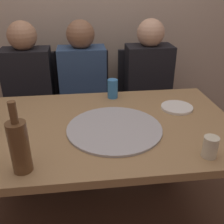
{
  "coord_description": "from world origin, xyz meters",
  "views": [
    {
      "loc": [
        -0.06,
        -1.21,
        1.42
      ],
      "look_at": [
        0.1,
        0.04,
        0.79
      ],
      "focal_mm": 42.24,
      "sensor_mm": 36.0,
      "label": 1
    }
  ],
  "objects_px": {
    "tumbler_far": "(210,147)",
    "chair_right": "(145,97)",
    "dining_table": "(95,137)",
    "plate_stack": "(177,107)",
    "guest_in_beanie": "(84,93)",
    "pizza_tray": "(114,128)",
    "wine_bottle": "(19,146)",
    "chair_middle": "(84,100)",
    "guest_by_wall": "(150,90)",
    "soda_can": "(113,89)",
    "chair_left": "(33,102)",
    "guest_in_sweater": "(28,95)"
  },
  "relations": [
    {
      "from": "chair_left",
      "to": "guest_in_beanie",
      "type": "xyz_separation_m",
      "value": [
        0.42,
        -0.15,
        0.13
      ]
    },
    {
      "from": "chair_right",
      "to": "tumbler_far",
      "type": "bearing_deg",
      "value": 89.47
    },
    {
      "from": "wine_bottle",
      "to": "chair_middle",
      "type": "height_order",
      "value": "wine_bottle"
    },
    {
      "from": "chair_middle",
      "to": "guest_in_sweater",
      "type": "distance_m",
      "value": 0.46
    },
    {
      "from": "dining_table",
      "to": "tumbler_far",
      "type": "bearing_deg",
      "value": -35.7
    },
    {
      "from": "guest_in_beanie",
      "to": "dining_table",
      "type": "bearing_deg",
      "value": 93.9
    },
    {
      "from": "plate_stack",
      "to": "guest_in_beanie",
      "type": "relative_size",
      "value": 0.16
    },
    {
      "from": "dining_table",
      "to": "soda_can",
      "type": "distance_m",
      "value": 0.4
    },
    {
      "from": "guest_in_beanie",
      "to": "pizza_tray",
      "type": "bearing_deg",
      "value": 100.77
    },
    {
      "from": "chair_left",
      "to": "guest_by_wall",
      "type": "xyz_separation_m",
      "value": [
        0.94,
        -0.15,
        0.13
      ]
    },
    {
      "from": "tumbler_far",
      "to": "guest_in_beanie",
      "type": "relative_size",
      "value": 0.08
    },
    {
      "from": "pizza_tray",
      "to": "guest_in_sweater",
      "type": "height_order",
      "value": "guest_in_sweater"
    },
    {
      "from": "pizza_tray",
      "to": "soda_can",
      "type": "height_order",
      "value": "soda_can"
    },
    {
      "from": "wine_bottle",
      "to": "chair_right",
      "type": "xyz_separation_m",
      "value": [
        0.79,
        1.17,
        -0.34
      ]
    },
    {
      "from": "pizza_tray",
      "to": "wine_bottle",
      "type": "height_order",
      "value": "wine_bottle"
    },
    {
      "from": "dining_table",
      "to": "plate_stack",
      "type": "bearing_deg",
      "value": 15.19
    },
    {
      "from": "chair_left",
      "to": "guest_in_sweater",
      "type": "distance_m",
      "value": 0.2
    },
    {
      "from": "guest_in_sweater",
      "to": "chair_middle",
      "type": "bearing_deg",
      "value": -159.98
    },
    {
      "from": "soda_can",
      "to": "chair_left",
      "type": "relative_size",
      "value": 0.14
    },
    {
      "from": "dining_table",
      "to": "chair_left",
      "type": "relative_size",
      "value": 1.67
    },
    {
      "from": "tumbler_far",
      "to": "chair_left",
      "type": "relative_size",
      "value": 0.11
    },
    {
      "from": "dining_table",
      "to": "guest_in_beanie",
      "type": "bearing_deg",
      "value": 93.9
    },
    {
      "from": "guest_in_sweater",
      "to": "wine_bottle",
      "type": "bearing_deg",
      "value": 98.63
    },
    {
      "from": "pizza_tray",
      "to": "plate_stack",
      "type": "height_order",
      "value": "plate_stack"
    },
    {
      "from": "soda_can",
      "to": "guest_in_beanie",
      "type": "bearing_deg",
      "value": 118.44
    },
    {
      "from": "wine_bottle",
      "to": "soda_can",
      "type": "xyz_separation_m",
      "value": [
        0.44,
        0.68,
        -0.05
      ]
    },
    {
      "from": "soda_can",
      "to": "guest_in_beanie",
      "type": "relative_size",
      "value": 0.1
    },
    {
      "from": "tumbler_far",
      "to": "guest_in_beanie",
      "type": "height_order",
      "value": "guest_in_beanie"
    },
    {
      "from": "plate_stack",
      "to": "guest_in_sweater",
      "type": "relative_size",
      "value": 0.16
    },
    {
      "from": "dining_table",
      "to": "tumbler_far",
      "type": "xyz_separation_m",
      "value": [
        0.47,
        -0.34,
        0.13
      ]
    },
    {
      "from": "wine_bottle",
      "to": "guest_by_wall",
      "type": "bearing_deg",
      "value": 52.33
    },
    {
      "from": "dining_table",
      "to": "plate_stack",
      "type": "height_order",
      "value": "plate_stack"
    },
    {
      "from": "chair_middle",
      "to": "guest_by_wall",
      "type": "relative_size",
      "value": 0.77
    },
    {
      "from": "pizza_tray",
      "to": "chair_right",
      "type": "height_order",
      "value": "chair_right"
    },
    {
      "from": "chair_middle",
      "to": "chair_right",
      "type": "bearing_deg",
      "value": -180.0
    },
    {
      "from": "wine_bottle",
      "to": "chair_left",
      "type": "distance_m",
      "value": 1.23
    },
    {
      "from": "chair_left",
      "to": "guest_in_beanie",
      "type": "bearing_deg",
      "value": 159.98
    },
    {
      "from": "chair_right",
      "to": "chair_middle",
      "type": "bearing_deg",
      "value": 0.0
    },
    {
      "from": "chair_middle",
      "to": "chair_right",
      "type": "distance_m",
      "value": 0.53
    },
    {
      "from": "wine_bottle",
      "to": "soda_can",
      "type": "relative_size",
      "value": 2.46
    },
    {
      "from": "chair_right",
      "to": "plate_stack",
      "type": "bearing_deg",
      "value": 91.11
    },
    {
      "from": "tumbler_far",
      "to": "guest_by_wall",
      "type": "bearing_deg",
      "value": 89.39
    },
    {
      "from": "pizza_tray",
      "to": "chair_right",
      "type": "bearing_deg",
      "value": 66.81
    },
    {
      "from": "chair_right",
      "to": "guest_in_sweater",
      "type": "height_order",
      "value": "guest_in_sweater"
    },
    {
      "from": "plate_stack",
      "to": "guest_in_beanie",
      "type": "height_order",
      "value": "guest_in_beanie"
    },
    {
      "from": "pizza_tray",
      "to": "plate_stack",
      "type": "relative_size",
      "value": 2.61
    },
    {
      "from": "pizza_tray",
      "to": "chair_right",
      "type": "relative_size",
      "value": 0.54
    },
    {
      "from": "chair_right",
      "to": "guest_in_beanie",
      "type": "relative_size",
      "value": 0.77
    },
    {
      "from": "tumbler_far",
      "to": "chair_right",
      "type": "relative_size",
      "value": 0.11
    },
    {
      "from": "plate_stack",
      "to": "pizza_tray",
      "type": "bearing_deg",
      "value": -153.71
    }
  ]
}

